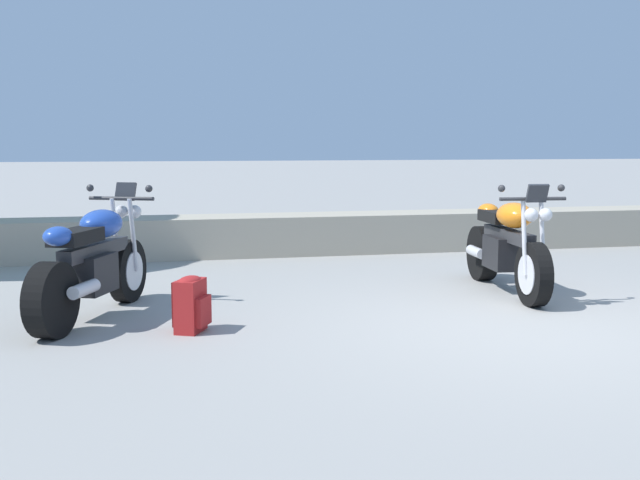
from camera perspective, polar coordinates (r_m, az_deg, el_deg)
ground_plane at (r=6.76m, az=15.15°, el=-6.38°), size 120.00×120.00×0.00m
stone_wall at (r=11.12m, az=3.69°, el=0.59°), size 36.00×0.80×0.55m
motorcycle_blue_near_left at (r=7.14m, az=-16.45°, el=-1.73°), size 1.04×1.96×1.18m
motorcycle_orange_centre at (r=8.24m, az=13.74°, el=-0.48°), size 0.67×2.07×1.18m
rider_backpack at (r=6.46m, az=-9.57°, el=-4.65°), size 0.33×0.35×0.47m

